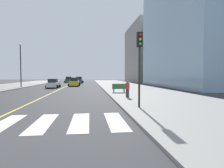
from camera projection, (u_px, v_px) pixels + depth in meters
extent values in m
cube|color=gray|center=(141.00, 92.00, 26.22)|extent=(10.00, 120.00, 0.15)
cube|color=silver|center=(4.00, 124.00, 9.00)|extent=(0.90, 4.00, 0.01)
cube|color=silver|center=(43.00, 123.00, 9.22)|extent=(0.90, 4.00, 0.01)
cube|color=silver|center=(80.00, 122.00, 9.43)|extent=(0.90, 4.00, 0.01)
cube|color=silver|center=(116.00, 121.00, 9.65)|extent=(0.90, 4.00, 0.01)
cube|color=yellow|center=(68.00, 85.00, 44.60)|extent=(0.16, 80.00, 0.01)
cube|color=gray|center=(155.00, 54.00, 68.73)|extent=(18.00, 24.00, 20.35)
cube|color=gold|center=(74.00, 83.00, 41.16)|extent=(2.03, 4.27, 0.90)
cube|color=#1E2328|center=(74.00, 79.00, 41.37)|extent=(1.67, 2.16, 0.76)
cylinder|color=black|center=(69.00, 85.00, 39.74)|extent=(0.69, 0.24, 0.68)
cylinder|color=black|center=(79.00, 85.00, 40.03)|extent=(0.69, 0.24, 0.68)
cylinder|color=black|center=(70.00, 84.00, 42.32)|extent=(0.69, 0.24, 0.68)
cylinder|color=black|center=(79.00, 84.00, 42.61)|extent=(0.69, 0.24, 0.68)
cube|color=#2D479E|center=(79.00, 81.00, 56.22)|extent=(2.02, 4.42, 0.94)
cube|color=#1E2328|center=(79.00, 78.00, 56.44)|extent=(1.69, 2.21, 0.80)
cylinder|color=black|center=(75.00, 82.00, 54.77)|extent=(0.71, 0.23, 0.71)
cylinder|color=black|center=(82.00, 82.00, 55.00)|extent=(0.71, 0.23, 0.71)
cylinder|color=black|center=(76.00, 82.00, 57.48)|extent=(0.71, 0.23, 0.71)
cylinder|color=black|center=(83.00, 82.00, 57.71)|extent=(0.71, 0.23, 0.71)
cube|color=#236B42|center=(69.00, 80.00, 61.36)|extent=(2.19, 4.51, 0.95)
cube|color=#1E2328|center=(69.00, 78.00, 61.07)|extent=(1.78, 2.29, 0.80)
cylinder|color=black|center=(72.00, 81.00, 62.90)|extent=(0.73, 0.26, 0.72)
cylinder|color=black|center=(66.00, 81.00, 62.57)|extent=(0.73, 0.26, 0.72)
cylinder|color=black|center=(72.00, 82.00, 60.19)|extent=(0.73, 0.26, 0.72)
cylinder|color=black|center=(65.00, 82.00, 59.86)|extent=(0.73, 0.26, 0.72)
cube|color=silver|center=(53.00, 85.00, 34.95)|extent=(1.81, 3.89, 0.83)
cube|color=#1E2328|center=(53.00, 81.00, 34.69)|extent=(1.50, 1.95, 0.70)
cylinder|color=black|center=(59.00, 86.00, 36.25)|extent=(0.63, 0.21, 0.62)
cylinder|color=black|center=(50.00, 86.00, 36.06)|extent=(0.63, 0.21, 0.62)
cylinder|color=black|center=(57.00, 87.00, 33.87)|extent=(0.63, 0.21, 0.62)
cylinder|color=black|center=(47.00, 87.00, 33.69)|extent=(0.63, 0.21, 0.62)
cylinder|color=black|center=(139.00, 77.00, 12.81)|extent=(0.14, 0.14, 4.11)
cube|color=black|center=(140.00, 40.00, 12.69)|extent=(0.36, 0.28, 1.00)
sphere|color=red|center=(140.00, 35.00, 12.50)|extent=(0.18, 0.18, 0.18)
sphere|color=orange|center=(140.00, 39.00, 12.52)|extent=(0.18, 0.18, 0.18)
sphere|color=green|center=(140.00, 44.00, 12.53)|extent=(0.18, 0.18, 0.18)
cube|color=#33603D|center=(119.00, 89.00, 24.41)|extent=(1.82, 0.62, 0.08)
cube|color=#33603D|center=(119.00, 86.00, 24.15)|extent=(1.80, 0.12, 0.60)
cube|color=#2D2D33|center=(114.00, 91.00, 24.36)|extent=(0.12, 0.48, 0.44)
cube|color=#2D2D33|center=(124.00, 91.00, 24.48)|extent=(0.12, 0.48, 0.44)
cylinder|color=#38383D|center=(127.00, 93.00, 18.79)|extent=(0.19, 0.19, 0.84)
cylinder|color=#38383D|center=(128.00, 93.00, 18.68)|extent=(0.19, 0.19, 0.84)
cylinder|color=#B23338|center=(128.00, 86.00, 18.70)|extent=(0.42, 0.42, 0.63)
sphere|color=brown|center=(128.00, 82.00, 18.68)|extent=(0.23, 0.23, 0.23)
cylinder|color=#38383D|center=(21.00, 66.00, 35.45)|extent=(0.20, 0.20, 7.82)
sphere|color=silver|center=(20.00, 45.00, 35.27)|extent=(0.44, 0.44, 0.44)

